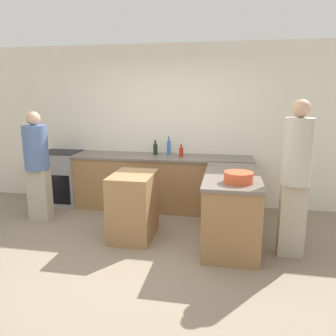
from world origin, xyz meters
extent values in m
plane|color=gray|center=(0.00, 0.00, 0.00)|extent=(14.00, 14.00, 0.00)
cube|color=silver|center=(0.00, 2.08, 1.35)|extent=(8.00, 0.06, 2.70)
cube|color=olive|center=(0.00, 1.72, 0.43)|extent=(2.89, 0.65, 0.86)
cube|color=#6B6056|center=(0.00, 1.72, 0.88)|extent=(2.92, 0.68, 0.04)
cube|color=olive|center=(1.12, 0.66, 0.43)|extent=(0.66, 1.48, 0.86)
cube|color=#6B6056|center=(1.12, 0.66, 0.88)|extent=(0.69, 1.51, 0.04)
cube|color=#99999E|center=(-1.82, 1.74, 0.45)|extent=(0.71, 0.62, 0.90)
cube|color=black|center=(-1.82, 1.43, 0.31)|extent=(0.59, 0.01, 0.50)
cube|color=black|center=(-1.82, 1.74, 0.90)|extent=(0.65, 0.57, 0.01)
cube|color=#997047|center=(-0.16, 0.54, 0.44)|extent=(0.54, 0.74, 0.87)
cylinder|color=#DB512D|center=(1.18, 0.25, 0.96)|extent=(0.33, 0.33, 0.12)
cylinder|color=#386BB7|center=(0.08, 1.88, 1.01)|extent=(0.06, 0.06, 0.22)
cylinder|color=#386BB7|center=(0.08, 1.88, 1.16)|extent=(0.03, 0.03, 0.09)
cylinder|color=red|center=(0.31, 1.70, 0.97)|extent=(0.07, 0.07, 0.15)
cylinder|color=red|center=(0.31, 1.70, 1.07)|extent=(0.03, 0.03, 0.06)
cylinder|color=black|center=(-0.14, 1.84, 0.98)|extent=(0.07, 0.07, 0.17)
cylinder|color=black|center=(-0.14, 1.84, 1.10)|extent=(0.03, 0.03, 0.07)
cube|color=#ADA38E|center=(-1.74, 0.90, 0.39)|extent=(0.32, 0.19, 0.79)
cylinder|color=#4C6699|center=(-1.74, 0.90, 1.12)|extent=(0.35, 0.35, 0.66)
sphere|color=tan|center=(-1.74, 0.90, 1.55)|extent=(0.20, 0.20, 0.20)
cube|color=#ADA38E|center=(1.82, 0.37, 0.44)|extent=(0.29, 0.18, 0.88)
cylinder|color=#B7B2A3|center=(1.82, 0.37, 1.26)|extent=(0.32, 0.32, 0.75)
sphere|color=tan|center=(1.82, 0.37, 1.73)|extent=(0.20, 0.20, 0.20)
camera|label=1|loc=(1.04, -3.45, 1.88)|focal=35.00mm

